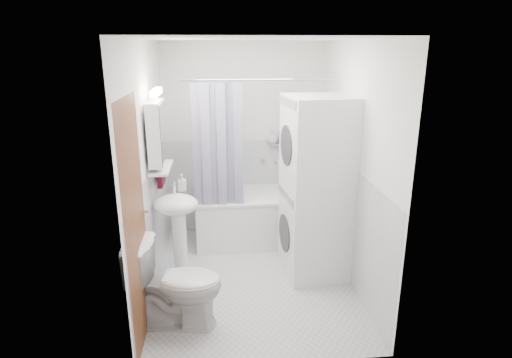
{
  "coord_description": "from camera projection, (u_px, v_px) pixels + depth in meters",
  "views": [
    {
      "loc": [
        -0.33,
        -3.99,
        2.34
      ],
      "look_at": [
        0.05,
        0.15,
        1.04
      ],
      "focal_mm": 30.0,
      "sensor_mm": 36.0,
      "label": 1
    }
  ],
  "objects": [
    {
      "name": "floor",
      "position": [
        253.0,
        277.0,
        4.52
      ],
      "size": [
        2.6,
        2.6,
        0.0
      ],
      "primitive_type": "plane",
      "color": "silver",
      "rests_on": "ground"
    },
    {
      "name": "sink",
      "position": [
        177.0,
        218.0,
        4.24
      ],
      "size": [
        0.44,
        0.37,
        1.04
      ],
      "color": "white",
      "rests_on": "ground"
    },
    {
      "name": "tub_spout",
      "position": [
        275.0,
        161.0,
        5.46
      ],
      "size": [
        0.04,
        0.12,
        0.04
      ],
      "primitive_type": "cylinder",
      "rotation": [
        1.57,
        0.0,
        0.0
      ],
      "color": "silver",
      "rests_on": "room_walls"
    },
    {
      "name": "medicine_cabinet",
      "position": [
        157.0,
        131.0,
        4.07
      ],
      "size": [
        0.13,
        0.5,
        0.71
      ],
      "color": "white",
      "rests_on": "room_walls"
    },
    {
      "name": "washer_dryer",
      "position": [
        318.0,
        189.0,
        4.37
      ],
      "size": [
        0.74,
        0.73,
        1.88
      ],
      "rotation": [
        0.0,
        0.0,
        0.1
      ],
      "color": "white",
      "rests_on": "ground"
    },
    {
      "name": "shampoo_a",
      "position": [
        272.0,
        139.0,
        5.37
      ],
      "size": [
        0.13,
        0.17,
        0.13
      ],
      "primitive_type": "imported",
      "color": "gray",
      "rests_on": "shower_caddy"
    },
    {
      "name": "toilet",
      "position": [
        176.0,
        284.0,
        3.66
      ],
      "size": [
        0.85,
        0.55,
        0.78
      ],
      "primitive_type": "imported",
      "rotation": [
        0.0,
        0.0,
        1.44
      ],
      "color": "white",
      "rests_on": "ground"
    },
    {
      "name": "shower_caddy",
      "position": [
        279.0,
        145.0,
        5.4
      ],
      "size": [
        0.22,
        0.06,
        0.02
      ],
      "primitive_type": "cube",
      "color": "silver",
      "rests_on": "room_walls"
    },
    {
      "name": "wainscot",
      "position": [
        250.0,
        214.0,
        4.62
      ],
      "size": [
        1.98,
        2.58,
        2.58
      ],
      "color": "silver",
      "rests_on": "ground"
    },
    {
      "name": "shelf",
      "position": [
        161.0,
        168.0,
        4.18
      ],
      "size": [
        0.18,
        0.54,
        0.02
      ],
      "primitive_type": "cube",
      "color": "silver",
      "rests_on": "room_walls"
    },
    {
      "name": "room_walls",
      "position": [
        252.0,
        139.0,
        4.08
      ],
      "size": [
        2.6,
        2.6,
        2.6
      ],
      "color": "white",
      "rests_on": "ground"
    },
    {
      "name": "towel",
      "position": [
        160.0,
        149.0,
        4.45
      ],
      "size": [
        0.07,
        0.32,
        0.76
      ],
      "color": "#521421",
      "rests_on": "room_walls"
    },
    {
      "name": "curtain_rod",
      "position": [
        266.0,
        80.0,
        4.51
      ],
      "size": [
        1.8,
        0.02,
        0.02
      ],
      "primitive_type": "cylinder",
      "rotation": [
        0.0,
        1.57,
        0.0
      ],
      "color": "silver",
      "rests_on": "room_walls"
    },
    {
      "name": "shelf_bottle",
      "position": [
        159.0,
        167.0,
        4.02
      ],
      "size": [
        0.07,
        0.18,
        0.07
      ],
      "primitive_type": "imported",
      "color": "gray",
      "rests_on": "shelf"
    },
    {
      "name": "shelf_cup",
      "position": [
        162.0,
        158.0,
        4.28
      ],
      "size": [
        0.1,
        0.09,
        0.1
      ],
      "primitive_type": "imported",
      "color": "gray",
      "rests_on": "shelf"
    },
    {
      "name": "bathtub",
      "position": [
        262.0,
        214.0,
        5.31
      ],
      "size": [
        1.62,
        0.77,
        0.62
      ],
      "color": "white",
      "rests_on": "ground"
    },
    {
      "name": "shampoo_b",
      "position": [
        281.0,
        141.0,
        5.38
      ],
      "size": [
        0.08,
        0.21,
        0.08
      ],
      "primitive_type": "imported",
      "color": "#253F96",
      "rests_on": "shower_caddy"
    },
    {
      "name": "shower_curtain",
      "position": [
        218.0,
        150.0,
        4.69
      ],
      "size": [
        0.55,
        0.02,
        1.45
      ],
      "color": "#161343",
      "rests_on": "curtain_rod"
    },
    {
      "name": "soap_pump",
      "position": [
        182.0,
        187.0,
        4.41
      ],
      "size": [
        0.08,
        0.17,
        0.08
      ],
      "primitive_type": "imported",
      "color": "gray",
      "rests_on": "sink"
    },
    {
      "name": "door",
      "position": [
        146.0,
        211.0,
        3.62
      ],
      "size": [
        0.05,
        2.0,
        2.0
      ],
      "color": "brown",
      "rests_on": "ground"
    }
  ]
}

